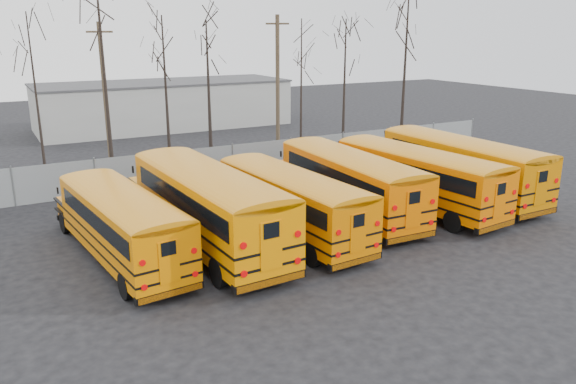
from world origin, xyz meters
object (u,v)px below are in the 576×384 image
bus_a (120,220)px  bus_b (205,200)px  utility_pole_left (105,95)px  bus_e (415,173)px  bus_d (348,178)px  bus_f (458,162)px  utility_pole_right (278,80)px  bus_c (289,198)px

bus_a → bus_b: size_ratio=0.85×
bus_a → utility_pole_left: bearing=73.4°
bus_e → utility_pole_left: utility_pole_left is taller
bus_b → bus_e: (10.88, -0.19, -0.15)m
utility_pole_left → bus_d: bearing=-69.4°
bus_e → utility_pole_left: (-11.26, 16.32, 2.86)m
bus_e → bus_f: 3.48m
bus_a → bus_e: bus_e is taller
utility_pole_left → utility_pole_right: utility_pole_right is taller
bus_d → utility_pole_right: size_ratio=1.16×
bus_a → bus_d: bus_d is taller
bus_c → utility_pole_left: size_ratio=1.16×
bus_c → bus_f: bearing=1.2°
bus_d → utility_pole_left: 17.59m
bus_b → bus_c: (3.55, -0.57, -0.25)m
bus_e → bus_b: bearing=173.9°
bus_c → utility_pole_right: (8.82, 17.50, 3.26)m
bus_f → utility_pole_right: (-1.96, 16.60, 3.08)m
bus_b → bus_f: bearing=-1.3°
bus_c → utility_pole_right: utility_pole_right is taller
bus_b → bus_d: (7.43, 0.63, -0.15)m
utility_pole_left → bus_f: bearing=-53.2°
bus_f → utility_pole_left: size_ratio=1.27×
bus_d → bus_f: size_ratio=0.97×
utility_pole_left → bus_a: bearing=-106.8°
bus_a → bus_c: bearing=-11.8°
bus_d → utility_pole_right: 17.31m
utility_pole_left → utility_pole_right: bearing=-2.6°
bus_c → bus_e: 7.34m
bus_f → bus_a: bearing=-179.3°
bus_a → utility_pole_left: 16.56m
bus_a → utility_pole_right: size_ratio=1.07×
bus_b → bus_e: 10.88m
bus_c → bus_d: bus_d is taller
bus_d → bus_a: bearing=-175.0°
bus_a → bus_e: 14.28m
bus_d → utility_pole_right: bearing=75.6°
bus_c → utility_pole_right: bearing=59.7°
utility_pole_left → bus_e: bearing=-61.5°
bus_a → bus_f: bearing=-5.4°
bus_c → utility_pole_right: 19.86m
utility_pole_left → utility_pole_right: size_ratio=0.94×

